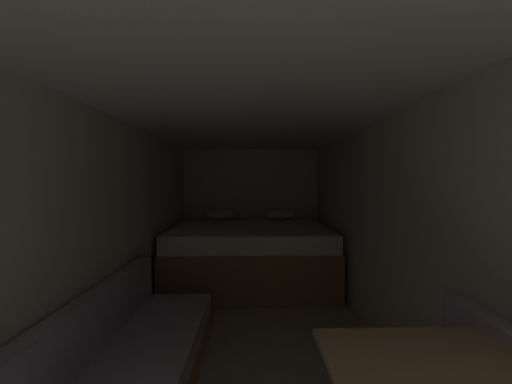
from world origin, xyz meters
TOP-DOWN VIEW (x-y plane):
  - ground_plane at (0.00, 2.03)m, footprint 7.18×7.18m
  - wall_back at (0.00, 4.64)m, footprint 2.33×0.05m
  - wall_left at (-1.14, 2.03)m, footprint 0.05×5.18m
  - wall_right at (1.14, 2.03)m, footprint 0.05×5.18m
  - ceiling_slab at (0.00, 2.03)m, footprint 2.33×5.18m
  - bed at (0.00, 3.72)m, footprint 2.11×1.70m

SIDE VIEW (x-z plane):
  - ground_plane at x=0.00m, z-range 0.00..0.00m
  - bed at x=0.00m, z-range -0.08..0.90m
  - wall_back at x=0.00m, z-range 0.00..1.95m
  - wall_left at x=-1.14m, z-range 0.00..1.95m
  - wall_right at x=1.14m, z-range 0.00..1.95m
  - ceiling_slab at x=0.00m, z-range 1.95..2.00m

